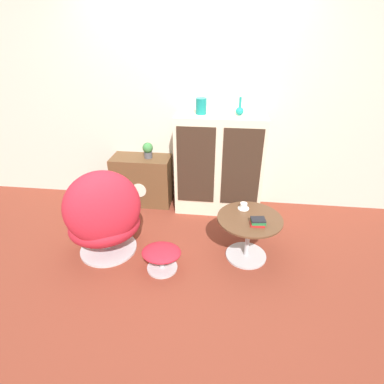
{
  "coord_description": "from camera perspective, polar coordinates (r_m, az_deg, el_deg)",
  "views": [
    {
      "loc": [
        0.43,
        -2.17,
        2.03
      ],
      "look_at": [
        0.11,
        0.53,
        0.55
      ],
      "focal_mm": 28.0,
      "sensor_mm": 36.0,
      "label": 1
    }
  ],
  "objects": [
    {
      "name": "teacup",
      "position": [
        3.01,
        9.8,
        -2.72
      ],
      "size": [
        0.11,
        0.11,
        0.06
      ],
      "color": "white",
      "rests_on": "coffee_table"
    },
    {
      "name": "wall_back",
      "position": [
        3.69,
        0.0,
        17.08
      ],
      "size": [
        6.4,
        0.06,
        2.6
      ],
      "color": "beige",
      "rests_on": "ground_plane"
    },
    {
      "name": "book_stack",
      "position": [
        2.79,
        12.44,
        -5.57
      ],
      "size": [
        0.14,
        0.11,
        0.06
      ],
      "color": "red",
      "rests_on": "coffee_table"
    },
    {
      "name": "egg_chair",
      "position": [
        3.02,
        -16.4,
        -4.71
      ],
      "size": [
        0.93,
        0.91,
        0.96
      ],
      "color": "#B7B7BC",
      "rests_on": "ground_plane"
    },
    {
      "name": "sideboard",
      "position": [
        3.63,
        5.15,
        5.23
      ],
      "size": [
        1.03,
        0.44,
        1.2
      ],
      "color": "beige",
      "rests_on": "ground_plane"
    },
    {
      "name": "ground_plane",
      "position": [
        3.0,
        -3.32,
        -14.04
      ],
      "size": [
        12.0,
        12.0,
        0.0
      ],
      "primitive_type": "plane",
      "color": "brown"
    },
    {
      "name": "vase_inner_left",
      "position": [
        3.43,
        9.07,
        15.13
      ],
      "size": [
        0.09,
        0.09,
        0.19
      ],
      "color": "teal",
      "rests_on": "sideboard"
    },
    {
      "name": "vase_leftmost",
      "position": [
        3.44,
        1.76,
        16.04
      ],
      "size": [
        0.12,
        0.12,
        0.17
      ],
      "color": "#147A75",
      "rests_on": "sideboard"
    },
    {
      "name": "potted_plant",
      "position": [
        3.74,
        -8.42,
        7.98
      ],
      "size": [
        0.13,
        0.13,
        0.19
      ],
      "color": "#4C4C51",
      "rests_on": "tv_console"
    },
    {
      "name": "coffee_table",
      "position": [
        2.98,
        10.69,
        -7.4
      ],
      "size": [
        0.62,
        0.62,
        0.46
      ],
      "color": "#B7B7BC",
      "rests_on": "ground_plane"
    },
    {
      "name": "tv_console",
      "position": [
        3.93,
        -9.4,
        2.23
      ],
      "size": [
        0.74,
        0.37,
        0.63
      ],
      "color": "brown",
      "rests_on": "ground_plane"
    },
    {
      "name": "ottoman",
      "position": [
        2.89,
        -5.83,
        -11.81
      ],
      "size": [
        0.37,
        0.32,
        0.24
      ],
      "color": "#B7B7BC",
      "rests_on": "ground_plane"
    }
  ]
}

